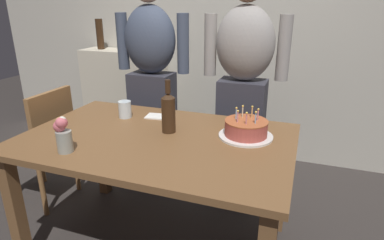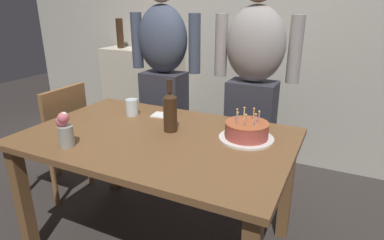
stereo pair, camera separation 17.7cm
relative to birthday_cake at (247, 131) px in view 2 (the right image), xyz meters
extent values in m
cube|color=beige|center=(-0.47, 1.39, 0.51)|extent=(5.20, 0.10, 2.60)
cube|color=brown|center=(-0.47, -0.16, -0.06)|extent=(1.50, 0.96, 0.03)
cube|color=brown|center=(-1.15, -0.57, -0.43)|extent=(0.07, 0.07, 0.70)
cube|color=brown|center=(-1.15, 0.25, -0.43)|extent=(0.07, 0.07, 0.70)
cube|color=brown|center=(0.21, 0.25, -0.43)|extent=(0.07, 0.07, 0.70)
cylinder|color=white|center=(0.00, 0.00, -0.04)|extent=(0.30, 0.30, 0.01)
cylinder|color=#B24C42|center=(0.00, 0.00, 0.01)|extent=(0.23, 0.23, 0.08)
cylinder|color=#B75B33|center=(0.00, 0.00, 0.05)|extent=(0.24, 0.24, 0.01)
cylinder|color=#EAB266|center=(0.02, 0.06, 0.08)|extent=(0.01, 0.01, 0.06)
sphere|color=#F9C64C|center=(0.02, 0.06, 0.12)|extent=(0.01, 0.01, 0.01)
cylinder|color=beige|center=(-0.03, 0.05, 0.08)|extent=(0.01, 0.01, 0.06)
sphere|color=#F9C64C|center=(-0.03, 0.05, 0.12)|extent=(0.01, 0.01, 0.01)
cylinder|color=#93B7DB|center=(-0.06, 0.00, 0.08)|extent=(0.01, 0.01, 0.06)
sphere|color=#F9C64C|center=(-0.06, 0.00, 0.12)|extent=(0.01, 0.01, 0.01)
cylinder|color=pink|center=(-0.04, -0.04, 0.08)|extent=(0.01, 0.01, 0.06)
sphere|color=#F9C64C|center=(-0.04, -0.04, 0.12)|extent=(0.01, 0.01, 0.01)
cylinder|color=pink|center=(0.01, -0.06, 0.08)|extent=(0.01, 0.01, 0.06)
sphere|color=#F9C64C|center=(0.01, -0.06, 0.12)|extent=(0.01, 0.01, 0.01)
cylinder|color=#93B7DB|center=(0.05, -0.03, 0.08)|extent=(0.01, 0.01, 0.06)
sphere|color=#F9C64C|center=(0.05, -0.03, 0.12)|extent=(0.01, 0.01, 0.01)
cylinder|color=pink|center=(0.06, 0.02, 0.08)|extent=(0.01, 0.01, 0.06)
sphere|color=#F9C64C|center=(0.06, 0.02, 0.12)|extent=(0.01, 0.01, 0.01)
cylinder|color=silver|center=(-0.80, 0.06, 0.01)|extent=(0.08, 0.08, 0.11)
cylinder|color=#382314|center=(-0.43, -0.07, 0.06)|extent=(0.08, 0.08, 0.20)
cone|color=#382314|center=(-0.43, -0.07, 0.17)|extent=(0.08, 0.08, 0.03)
cylinder|color=#382314|center=(-0.43, -0.07, 0.22)|extent=(0.03, 0.03, 0.08)
cube|color=white|center=(-0.61, 0.14, -0.04)|extent=(0.16, 0.12, 0.01)
cylinder|color=#999E93|center=(-0.81, -0.49, 0.01)|extent=(0.08, 0.08, 0.11)
sphere|color=gold|center=(-0.83, -0.49, 0.11)|extent=(0.05, 0.05, 0.05)
sphere|color=silver|center=(-0.81, -0.49, 0.12)|extent=(0.04, 0.04, 0.04)
sphere|color=#DB6670|center=(-0.81, -0.50, 0.11)|extent=(0.06, 0.06, 0.06)
sphere|color=#DB6670|center=(-0.83, -0.50, 0.09)|extent=(0.06, 0.06, 0.06)
cube|color=#33333D|center=(-0.88, 0.61, -0.33)|extent=(0.34, 0.23, 0.92)
ellipsoid|color=#424C60|center=(-0.88, 0.61, 0.39)|extent=(0.41, 0.27, 0.52)
cylinder|color=#424C60|center=(-0.62, 0.64, 0.37)|extent=(0.09, 0.09, 0.44)
cylinder|color=#424C60|center=(-1.14, 0.64, 0.37)|extent=(0.09, 0.09, 0.44)
cube|color=#33333D|center=(-0.14, 0.61, -0.33)|extent=(0.34, 0.23, 0.92)
ellipsoid|color=#9E9993|center=(-0.14, 0.61, 0.39)|extent=(0.41, 0.27, 0.52)
cylinder|color=#9E9993|center=(0.12, 0.64, 0.37)|extent=(0.09, 0.09, 0.44)
cylinder|color=#9E9993|center=(-0.40, 0.64, 0.37)|extent=(0.09, 0.09, 0.44)
cube|color=olive|center=(-1.56, 0.02, -0.33)|extent=(0.42, 0.42, 0.02)
cube|color=olive|center=(-1.37, 0.02, -0.11)|extent=(0.04, 0.40, 0.40)
cylinder|color=olive|center=(-1.74, 0.20, -0.56)|extent=(0.04, 0.04, 0.45)
cylinder|color=olive|center=(-1.74, -0.16, -0.56)|extent=(0.04, 0.04, 0.45)
cylinder|color=olive|center=(-1.38, 0.20, -0.56)|extent=(0.04, 0.04, 0.45)
cylinder|color=olive|center=(-1.38, -0.16, -0.56)|extent=(0.04, 0.04, 0.45)
cube|color=beige|center=(-1.48, 1.17, -0.29)|extent=(0.84, 0.30, 1.00)
cylinder|color=#382314|center=(-1.72, 1.17, 0.36)|extent=(0.07, 0.07, 0.30)
cylinder|color=#382314|center=(-1.48, 1.17, 0.32)|extent=(0.06, 0.06, 0.21)
cylinder|color=#382314|center=(-1.24, 1.17, 0.36)|extent=(0.07, 0.07, 0.29)
camera|label=1|loc=(0.28, -1.67, 0.66)|focal=30.29mm
camera|label=2|loc=(0.44, -1.60, 0.66)|focal=30.29mm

